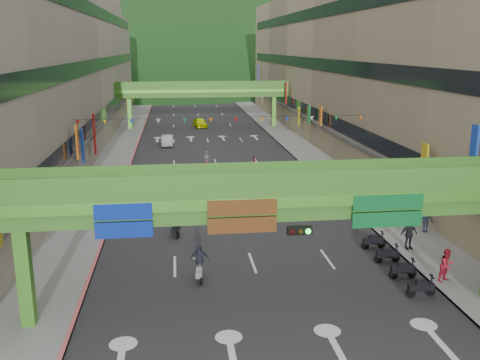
{
  "coord_description": "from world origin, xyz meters",
  "views": [
    {
      "loc": [
        -4.23,
        -16.73,
        12.28
      ],
      "look_at": [
        0.0,
        18.0,
        3.5
      ],
      "focal_mm": 40.0,
      "sensor_mm": 36.0,
      "label": 1
    }
  ],
  "objects_px": {
    "pedestrian_red": "(447,268)",
    "car_silver": "(167,141)",
    "scooter_rider_near": "(175,224)",
    "scooter_rider_mid": "(254,165)",
    "car_yellow": "(200,122)",
    "overpass_near": "(295,211)"
  },
  "relations": [
    {
      "from": "car_yellow",
      "to": "pedestrian_red",
      "type": "bearing_deg",
      "value": -88.96
    },
    {
      "from": "car_silver",
      "to": "car_yellow",
      "type": "bearing_deg",
      "value": 72.49
    },
    {
      "from": "scooter_rider_mid",
      "to": "car_silver",
      "type": "distance_m",
      "value": 19.33
    },
    {
      "from": "pedestrian_red",
      "to": "scooter_rider_near",
      "type": "bearing_deg",
      "value": 127.05
    },
    {
      "from": "scooter_rider_near",
      "to": "pedestrian_red",
      "type": "distance_m",
      "value": 16.88
    },
    {
      "from": "overpass_near",
      "to": "pedestrian_red",
      "type": "bearing_deg",
      "value": 16.45
    },
    {
      "from": "scooter_rider_mid",
      "to": "car_yellow",
      "type": "bearing_deg",
      "value": 96.4
    },
    {
      "from": "scooter_rider_near",
      "to": "scooter_rider_mid",
      "type": "xyz_separation_m",
      "value": [
        7.69,
        16.35,
        0.14
      ]
    },
    {
      "from": "overpass_near",
      "to": "car_silver",
      "type": "bearing_deg",
      "value": 97.83
    },
    {
      "from": "scooter_rider_mid",
      "to": "pedestrian_red",
      "type": "relative_size",
      "value": 1.1
    },
    {
      "from": "overpass_near",
      "to": "car_silver",
      "type": "height_order",
      "value": "overpass_near"
    },
    {
      "from": "car_silver",
      "to": "pedestrian_red",
      "type": "height_order",
      "value": "pedestrian_red"
    },
    {
      "from": "pedestrian_red",
      "to": "car_silver",
      "type": "bearing_deg",
      "value": 89.09
    },
    {
      "from": "pedestrian_red",
      "to": "overpass_near",
      "type": "bearing_deg",
      "value": 176.08
    },
    {
      "from": "scooter_rider_near",
      "to": "overpass_near",
      "type": "bearing_deg",
      "value": -65.42
    },
    {
      "from": "scooter_rider_near",
      "to": "car_silver",
      "type": "height_order",
      "value": "scooter_rider_near"
    },
    {
      "from": "scooter_rider_near",
      "to": "scooter_rider_mid",
      "type": "relative_size",
      "value": 0.96
    },
    {
      "from": "overpass_near",
      "to": "scooter_rider_mid",
      "type": "height_order",
      "value": "overpass_near"
    },
    {
      "from": "scooter_rider_near",
      "to": "car_yellow",
      "type": "relative_size",
      "value": 0.44
    },
    {
      "from": "scooter_rider_mid",
      "to": "pedestrian_red",
      "type": "distance_m",
      "value": 26.27
    },
    {
      "from": "overpass_near",
      "to": "car_silver",
      "type": "distance_m",
      "value": 46.03
    },
    {
      "from": "overpass_near",
      "to": "pedestrian_red",
      "type": "height_order",
      "value": "overpass_near"
    }
  ]
}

